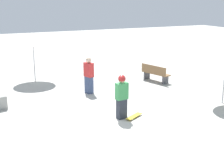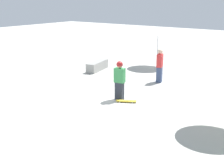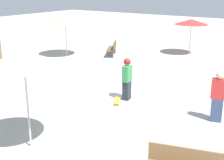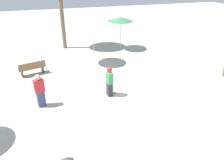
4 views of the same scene
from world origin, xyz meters
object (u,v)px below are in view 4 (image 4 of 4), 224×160
bench_near (32,68)px  shade_umbrella_green (121,19)px  skater_main (110,81)px  skateboard (110,90)px  shade_umbrella_cream (93,29)px  bystander_watching (40,91)px

bench_near → shade_umbrella_green: 7.63m
skater_main → skateboard: bearing=-25.7°
bench_near → shade_umbrella_cream: size_ratio=0.64×
shade_umbrella_cream → bystander_watching: 5.89m
shade_umbrella_cream → shade_umbrella_green: bearing=131.1°
bench_near → shade_umbrella_cream: shade_umbrella_cream is taller
skateboard → shade_umbrella_green: 7.36m
bystander_watching → skateboard: bearing=169.6°
bench_near → bystander_watching: (3.75, 0.47, 0.39)m
shade_umbrella_cream → bystander_watching: (4.44, -3.53, -1.58)m
skater_main → skateboard: 0.91m
bench_near → shade_umbrella_cream: (-0.69, 4.00, 1.97)m
bench_near → bystander_watching: size_ratio=1.02×
skater_main → shade_umbrella_cream: size_ratio=0.61×
skateboard → shade_umbrella_cream: (-4.04, 0.06, 2.34)m
skater_main → skateboard: skater_main is taller
shade_umbrella_green → bystander_watching: (6.81, -6.25, -1.57)m
bystander_watching → shade_umbrella_cream: bearing=-145.4°
skater_main → bystander_watching: bystander_watching is taller
skater_main → shade_umbrella_green: 7.59m
bystander_watching → skater_main: bearing=162.6°
shade_umbrella_cream → skateboard: bearing=-0.8°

